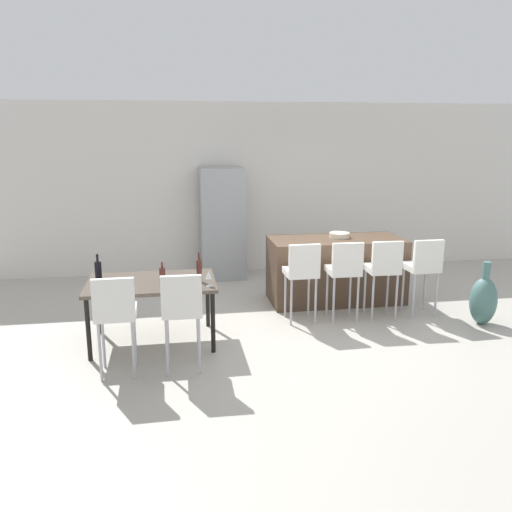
{
  "coord_description": "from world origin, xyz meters",
  "views": [
    {
      "loc": [
        -1.71,
        -6.26,
        2.41
      ],
      "look_at": [
        -0.66,
        0.21,
        0.85
      ],
      "focal_mm": 36.79,
      "sensor_mm": 36.0,
      "label": 1
    }
  ],
  "objects_px": {
    "refrigerator": "(222,223)",
    "wine_glass_left": "(209,275)",
    "bar_chair_right": "(384,266)",
    "floor_vase": "(483,300)",
    "kitchen_island": "(336,270)",
    "wine_bottle_middle": "(98,270)",
    "wine_bottle_end": "(162,277)",
    "bar_chair_far": "(424,265)",
    "fruit_bowl": "(339,235)",
    "wine_bottle_corner": "(199,270)",
    "dining_chair_near": "(115,310)",
    "dining_table": "(152,286)",
    "dining_chair_far": "(182,307)",
    "bar_chair_left": "(302,270)",
    "bar_chair_middle": "(345,268)"
  },
  "relations": [
    {
      "from": "refrigerator",
      "to": "wine_glass_left",
      "type": "bearing_deg",
      "value": -98.45
    },
    {
      "from": "bar_chair_right",
      "to": "floor_vase",
      "type": "relative_size",
      "value": 1.28
    },
    {
      "from": "kitchen_island",
      "to": "bar_chair_right",
      "type": "height_order",
      "value": "bar_chair_right"
    },
    {
      "from": "wine_bottle_middle",
      "to": "wine_bottle_end",
      "type": "bearing_deg",
      "value": -29.61
    },
    {
      "from": "wine_glass_left",
      "to": "refrigerator",
      "type": "height_order",
      "value": "refrigerator"
    },
    {
      "from": "bar_chair_far",
      "to": "fruit_bowl",
      "type": "xyz_separation_m",
      "value": [
        -0.88,
        0.88,
        0.26
      ]
    },
    {
      "from": "wine_bottle_end",
      "to": "wine_bottle_corner",
      "type": "xyz_separation_m",
      "value": [
        0.41,
        0.15,
        0.02
      ]
    },
    {
      "from": "dining_chair_near",
      "to": "refrigerator",
      "type": "xyz_separation_m",
      "value": [
        1.41,
        3.57,
        0.22
      ]
    },
    {
      "from": "dining_table",
      "to": "dining_chair_far",
      "type": "distance_m",
      "value": 0.89
    },
    {
      "from": "dining_chair_far",
      "to": "wine_bottle_end",
      "type": "bearing_deg",
      "value": 108.01
    },
    {
      "from": "bar_chair_right",
      "to": "dining_chair_far",
      "type": "bearing_deg",
      "value": -155.44
    },
    {
      "from": "kitchen_island",
      "to": "wine_bottle_corner",
      "type": "xyz_separation_m",
      "value": [
        -2.03,
        -1.26,
        0.41
      ]
    },
    {
      "from": "dining_table",
      "to": "wine_glass_left",
      "type": "height_order",
      "value": "wine_glass_left"
    },
    {
      "from": "bar_chair_far",
      "to": "floor_vase",
      "type": "height_order",
      "value": "bar_chair_far"
    },
    {
      "from": "wine_bottle_end",
      "to": "wine_glass_left",
      "type": "distance_m",
      "value": 0.51
    },
    {
      "from": "bar_chair_far",
      "to": "wine_glass_left",
      "type": "bearing_deg",
      "value": -166.91
    },
    {
      "from": "wine_glass_left",
      "to": "refrigerator",
      "type": "bearing_deg",
      "value": 81.55
    },
    {
      "from": "refrigerator",
      "to": "bar_chair_left",
      "type": "bearing_deg",
      "value": -71.76
    },
    {
      "from": "bar_chair_far",
      "to": "dining_chair_far",
      "type": "relative_size",
      "value": 1.0
    },
    {
      "from": "kitchen_island",
      "to": "wine_bottle_middle",
      "type": "relative_size",
      "value": 6.33
    },
    {
      "from": "wine_bottle_end",
      "to": "bar_chair_left",
      "type": "bearing_deg",
      "value": 19.47
    },
    {
      "from": "kitchen_island",
      "to": "wine_bottle_end",
      "type": "xyz_separation_m",
      "value": [
        -2.44,
        -1.41,
        0.39
      ]
    },
    {
      "from": "bar_chair_middle",
      "to": "floor_vase",
      "type": "xyz_separation_m",
      "value": [
        1.71,
        -0.44,
        -0.38
      ]
    },
    {
      "from": "bar_chair_right",
      "to": "floor_vase",
      "type": "distance_m",
      "value": 1.31
    },
    {
      "from": "bar_chair_middle",
      "to": "dining_chair_near",
      "type": "bearing_deg",
      "value": -156.4
    },
    {
      "from": "dining_table",
      "to": "refrigerator",
      "type": "xyz_separation_m",
      "value": [
        1.09,
        2.74,
        0.24
      ]
    },
    {
      "from": "dining_chair_near",
      "to": "floor_vase",
      "type": "relative_size",
      "value": 1.28
    },
    {
      "from": "dining_chair_near",
      "to": "wine_bottle_end",
      "type": "xyz_separation_m",
      "value": [
        0.46,
        0.59,
        0.15
      ]
    },
    {
      "from": "bar_chair_middle",
      "to": "bar_chair_far",
      "type": "xyz_separation_m",
      "value": [
        1.08,
        -0.0,
        0.0
      ]
    },
    {
      "from": "bar_chair_far",
      "to": "wine_glass_left",
      "type": "height_order",
      "value": "bar_chair_far"
    },
    {
      "from": "bar_chair_far",
      "to": "wine_bottle_end",
      "type": "distance_m",
      "value": 3.44
    },
    {
      "from": "bar_chair_left",
      "to": "dining_table",
      "type": "bearing_deg",
      "value": -168.73
    },
    {
      "from": "kitchen_island",
      "to": "bar_chair_left",
      "type": "relative_size",
      "value": 1.81
    },
    {
      "from": "bar_chair_far",
      "to": "dining_table",
      "type": "bearing_deg",
      "value": -173.95
    },
    {
      "from": "bar_chair_far",
      "to": "wine_bottle_corner",
      "type": "height_order",
      "value": "wine_bottle_corner"
    },
    {
      "from": "fruit_bowl",
      "to": "kitchen_island",
      "type": "bearing_deg",
      "value": -128.92
    },
    {
      "from": "wine_bottle_middle",
      "to": "kitchen_island",
      "type": "bearing_deg",
      "value": 17.39
    },
    {
      "from": "bar_chair_left",
      "to": "refrigerator",
      "type": "height_order",
      "value": "refrigerator"
    },
    {
      "from": "dining_chair_near",
      "to": "floor_vase",
      "type": "bearing_deg",
      "value": 9.69
    },
    {
      "from": "dining_table",
      "to": "floor_vase",
      "type": "relative_size",
      "value": 1.77
    },
    {
      "from": "dining_chair_near",
      "to": "refrigerator",
      "type": "distance_m",
      "value": 3.85
    },
    {
      "from": "fruit_bowl",
      "to": "wine_bottle_corner",
      "type": "bearing_deg",
      "value": -147.39
    },
    {
      "from": "floor_vase",
      "to": "bar_chair_middle",
      "type": "bearing_deg",
      "value": 165.48
    },
    {
      "from": "kitchen_island",
      "to": "wine_bottle_end",
      "type": "bearing_deg",
      "value": -149.94
    },
    {
      "from": "bar_chair_left",
      "to": "bar_chair_middle",
      "type": "distance_m",
      "value": 0.56
    },
    {
      "from": "bar_chair_middle",
      "to": "dining_chair_far",
      "type": "distance_m",
      "value": 2.43
    },
    {
      "from": "bar_chair_left",
      "to": "fruit_bowl",
      "type": "height_order",
      "value": "bar_chair_left"
    },
    {
      "from": "bar_chair_middle",
      "to": "kitchen_island",
      "type": "bearing_deg",
      "value": 79.88
    },
    {
      "from": "kitchen_island",
      "to": "bar_chair_far",
      "type": "distance_m",
      "value": 1.26
    },
    {
      "from": "wine_bottle_middle",
      "to": "fruit_bowl",
      "type": "relative_size",
      "value": 1.04
    }
  ]
}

